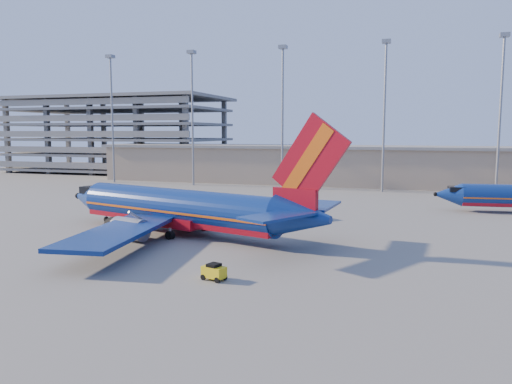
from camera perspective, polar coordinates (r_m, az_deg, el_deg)
ground at (r=57.89m, az=-4.12°, el=-4.55°), size 220.00×220.00×0.00m
terminal_building at (r=111.35m, az=12.12°, el=3.02°), size 122.00×16.00×8.50m
parking_garage at (r=151.64m, az=-15.46°, el=6.70°), size 62.00×32.00×21.40m
light_mast_row at (r=100.09m, az=8.68°, el=10.27°), size 101.60×1.60×28.65m
aircraft_main at (r=56.58m, az=-8.34°, el=-1.97°), size 38.14×36.16×13.24m
baggage_tug at (r=39.28m, az=-4.84°, el=-9.03°), size 2.06×1.57×1.31m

